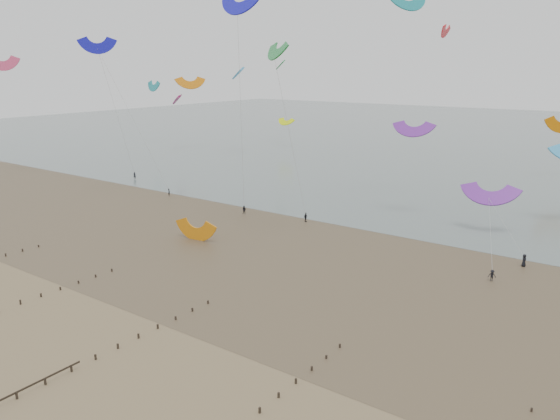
# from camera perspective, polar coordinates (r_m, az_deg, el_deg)

# --- Properties ---
(ground) EXTENTS (500.00, 500.00, 0.00)m
(ground) POSITION_cam_1_polar(r_m,az_deg,el_deg) (62.24, -18.04, -12.14)
(ground) COLOR brown
(ground) RESTS_ON ground
(sea_and_shore) EXTENTS (500.00, 665.00, 0.03)m
(sea_and_shore) POSITION_cam_1_polar(r_m,az_deg,el_deg) (87.35, -1.36, -3.50)
(sea_and_shore) COLOR #475654
(sea_and_shore) RESTS_ON ground
(kitesurfer_lead) EXTENTS (0.72, 0.70, 1.67)m
(kitesurfer_lead) POSITION_cam_1_polar(r_m,az_deg,el_deg) (121.21, -11.52, 1.83)
(kitesurfer_lead) COLOR black
(kitesurfer_lead) RESTS_ON ground
(kitesurfers) EXTENTS (133.13, 20.21, 1.84)m
(kitesurfers) POSITION_cam_1_polar(r_m,az_deg,el_deg) (88.24, 20.47, -3.69)
(kitesurfers) COLOR black
(kitesurfers) RESTS_ON ground
(grounded_kite) EXTENTS (7.26, 5.93, 3.72)m
(grounded_kite) POSITION_cam_1_polar(r_m,az_deg,el_deg) (90.12, -8.78, -3.10)
(grounded_kite) COLOR orange
(grounded_kite) RESTS_ON ground
(kites_airborne) EXTENTS (238.12, 109.00, 40.28)m
(kites_airborne) POSITION_cam_1_polar(r_m,az_deg,el_deg) (137.33, 9.72, 12.03)
(kites_airborne) COLOR red
(kites_airborne) RESTS_ON ground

